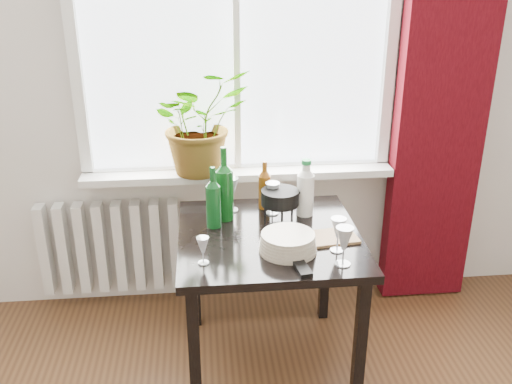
{
  "coord_description": "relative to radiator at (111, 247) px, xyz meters",
  "views": [
    {
      "loc": [
        -0.2,
        -0.82,
        1.96
      ],
      "look_at": [
        0.04,
        1.55,
        0.96
      ],
      "focal_mm": 40.0,
      "sensor_mm": 36.0,
      "label": 1
    }
  ],
  "objects": [
    {
      "name": "wine_bottle_left",
      "position": [
        0.6,
        -0.52,
        0.51
      ],
      "size": [
        0.09,
        0.09,
        0.31
      ],
      "primitive_type": null,
      "rotation": [
        0.0,
        0.0,
        0.26
      ],
      "color": "#0D4618",
      "rests_on": "table"
    },
    {
      "name": "tv_remote",
      "position": [
        0.94,
        -0.95,
        0.37
      ],
      "size": [
        0.08,
        0.18,
        0.02
      ],
      "primitive_type": "cube",
      "rotation": [
        0.0,
        0.0,
        0.14
      ],
      "color": "black",
      "rests_on": "table"
    },
    {
      "name": "bottle_amber",
      "position": [
        0.86,
        -0.33,
        0.49
      ],
      "size": [
        0.08,
        0.08,
        0.26
      ],
      "primitive_type": null,
      "rotation": [
        0.0,
        0.0,
        0.36
      ],
      "color": "#6D390C",
      "rests_on": "table"
    },
    {
      "name": "wineglass_back_center",
      "position": [
        0.89,
        -0.4,
        0.45
      ],
      "size": [
        0.1,
        0.1,
        0.17
      ],
      "primitive_type": null,
      "rotation": [
        0.0,
        0.0,
        -0.43
      ],
      "color": "silver",
      "rests_on": "table"
    },
    {
      "name": "window",
      "position": [
        0.75,
        0.04,
        1.22
      ],
      "size": [
        1.72,
        0.08,
        1.62
      ],
      "color": "white",
      "rests_on": "ground"
    },
    {
      "name": "curtain",
      "position": [
        1.87,
        -0.06,
        0.92
      ],
      "size": [
        0.5,
        0.12,
        2.56
      ],
      "color": "#34040A",
      "rests_on": "ground"
    },
    {
      "name": "radiator",
      "position": [
        0.0,
        0.0,
        0.0
      ],
      "size": [
        0.8,
        0.1,
        0.55
      ],
      "color": "silver",
      "rests_on": "ground"
    },
    {
      "name": "cleaning_bottle",
      "position": [
        1.05,
        -0.43,
        0.51
      ],
      "size": [
        0.1,
        0.1,
        0.3
      ],
      "primitive_type": null,
      "rotation": [
        0.0,
        0.0,
        -0.17
      ],
      "color": "white",
      "rests_on": "table"
    },
    {
      "name": "wineglass_far_right",
      "position": [
        1.13,
        -0.82,
        0.44
      ],
      "size": [
        0.08,
        0.08,
        0.16
      ],
      "primitive_type": null,
      "rotation": [
        0.0,
        0.0,
        -0.12
      ],
      "color": "silver",
      "rests_on": "table"
    },
    {
      "name": "wine_bottle_right",
      "position": [
        0.65,
        -0.44,
        0.55
      ],
      "size": [
        0.12,
        0.12,
        0.38
      ],
      "primitive_type": null,
      "rotation": [
        0.0,
        0.0,
        -0.43
      ],
      "color": "#0D4614",
      "rests_on": "table"
    },
    {
      "name": "plate_stack",
      "position": [
        0.91,
        -0.8,
        0.4
      ],
      "size": [
        0.32,
        0.32,
        0.08
      ],
      "primitive_type": "cylinder",
      "rotation": [
        0.0,
        0.0,
        -0.26
      ],
      "color": "beige",
      "rests_on": "table"
    },
    {
      "name": "wineglass_front_right",
      "position": [
        1.13,
        -0.94,
        0.45
      ],
      "size": [
        0.08,
        0.08,
        0.18
      ],
      "primitive_type": null,
      "rotation": [
        0.0,
        0.0,
        0.02
      ],
      "color": "silver",
      "rests_on": "table"
    },
    {
      "name": "fondue_pot",
      "position": [
        0.92,
        -0.45,
        0.43
      ],
      "size": [
        0.26,
        0.24,
        0.15
      ],
      "primitive_type": null,
      "rotation": [
        0.0,
        0.0,
        -0.3
      ],
      "color": "black",
      "rests_on": "table"
    },
    {
      "name": "cutting_board",
      "position": [
        1.12,
        -0.71,
        0.37
      ],
      "size": [
        0.27,
        0.19,
        0.01
      ],
      "primitive_type": "cube",
      "rotation": [
        0.0,
        0.0,
        0.14
      ],
      "color": "olive",
      "rests_on": "table"
    },
    {
      "name": "potted_plant",
      "position": [
        0.54,
        -0.05,
        0.75
      ],
      "size": [
        0.66,
        0.62,
        0.57
      ],
      "primitive_type": "imported",
      "rotation": [
        0.0,
        0.0,
        0.43
      ],
      "color": "#2F741F",
      "rests_on": "windowsill"
    },
    {
      "name": "windowsill",
      "position": [
        0.75,
        -0.03,
        0.44
      ],
      "size": [
        1.72,
        0.2,
        0.04
      ],
      "color": "silver",
      "rests_on": "ground"
    },
    {
      "name": "wineglass_front_left",
      "position": [
        0.54,
        -0.88,
        0.42
      ],
      "size": [
        0.07,
        0.07,
        0.13
      ],
      "primitive_type": null,
      "rotation": [
        0.0,
        0.0,
        -0.33
      ],
      "color": "silver",
      "rests_on": "table"
    },
    {
      "name": "wineglass_back_left",
      "position": [
        0.69,
        -0.35,
        0.45
      ],
      "size": [
        0.1,
        0.1,
        0.18
      ],
      "primitive_type": null,
      "rotation": [
        0.0,
        0.0,
        -0.37
      ],
      "color": "#B1B9BF",
      "rests_on": "table"
    },
    {
      "name": "table",
      "position": [
        0.85,
        -0.63,
        0.27
      ],
      "size": [
        0.85,
        0.85,
        0.74
      ],
      "color": "black",
      "rests_on": "ground"
    }
  ]
}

